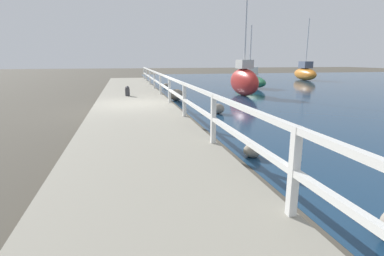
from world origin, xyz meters
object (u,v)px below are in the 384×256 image
Objects in this scene: mooring_bollard at (127,91)px; sailboat_red at (244,81)px; sailboat_orange at (305,73)px; sailboat_green at (249,80)px.

sailboat_red is (6.70, 1.14, 0.34)m from mooring_bollard.
sailboat_orange reaches higher than mooring_bollard.
mooring_bollard is 0.10× the size of sailboat_green.
sailboat_green is (2.46, 4.89, -0.30)m from sailboat_red.
sailboat_green is at bearing 61.93° from sailboat_red.
sailboat_green is at bearing -136.83° from sailboat_orange.
mooring_bollard is 6.81m from sailboat_red.
sailboat_orange is at bearing 34.77° from sailboat_green.
sailboat_red is 1.17× the size of sailboat_green.
sailboat_orange is (17.84, 12.14, 0.20)m from mooring_bollard.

